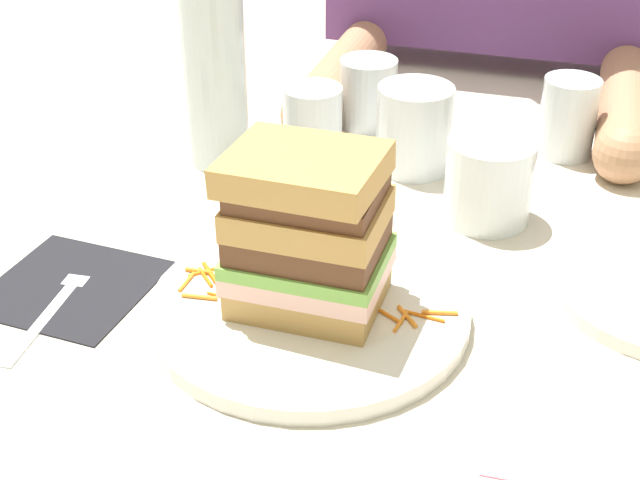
{
  "coord_description": "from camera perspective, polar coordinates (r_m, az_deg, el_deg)",
  "views": [
    {
      "loc": [
        0.17,
        -0.56,
        0.42
      ],
      "look_at": [
        -0.01,
        0.02,
        0.05
      ],
      "focal_mm": 49.73,
      "sensor_mm": 36.0,
      "label": 1
    }
  ],
  "objects": [
    {
      "name": "ground_plane",
      "position": [
        0.73,
        0.12,
        -4.43
      ],
      "size": [
        3.0,
        3.0,
        0.0
      ],
      "primitive_type": "plane",
      "color": "beige"
    },
    {
      "name": "main_plate",
      "position": [
        0.71,
        -0.7,
        -4.44
      ],
      "size": [
        0.26,
        0.26,
        0.01
      ],
      "primitive_type": "cylinder",
      "color": "white",
      "rests_on": "ground_plane"
    },
    {
      "name": "sandwich",
      "position": [
        0.67,
        -0.79,
        0.49
      ],
      "size": [
        0.12,
        0.1,
        0.13
      ],
      "color": "tan",
      "rests_on": "main_plate"
    },
    {
      "name": "carrot_shred_0",
      "position": [
        0.74,
        -8.58,
        -2.67
      ],
      "size": [
        0.0,
        0.03,
        0.0
      ],
      "primitive_type": "cylinder",
      "rotation": [
        0.0,
        1.57,
        1.54
      ],
      "color": "orange",
      "rests_on": "main_plate"
    },
    {
      "name": "carrot_shred_1",
      "position": [
        0.74,
        -7.38,
        -2.39
      ],
      "size": [
        0.02,
        0.02,
        0.0
      ],
      "primitive_type": "cylinder",
      "rotation": [
        0.0,
        1.57,
        2.32
      ],
      "color": "orange",
      "rests_on": "main_plate"
    },
    {
      "name": "carrot_shred_2",
      "position": [
        0.72,
        -6.39,
        -3.61
      ],
      "size": [
        0.03,
        0.01,
        0.0
      ],
      "primitive_type": "cylinder",
      "rotation": [
        0.0,
        1.57,
        3.03
      ],
      "color": "orange",
      "rests_on": "main_plate"
    },
    {
      "name": "carrot_shred_3",
      "position": [
        0.75,
        -7.65,
        -1.82
      ],
      "size": [
        0.02,
        0.0,
        0.0
      ],
      "primitive_type": "cylinder",
      "rotation": [
        0.0,
        1.57,
        0.04
      ],
      "color": "orange",
      "rests_on": "main_plate"
    },
    {
      "name": "carrot_shred_4",
      "position": [
        0.74,
        -7.74,
        -2.22
      ],
      "size": [
        0.02,
        0.02,
        0.0
      ],
      "primitive_type": "cylinder",
      "rotation": [
        0.0,
        1.57,
        0.78
      ],
      "color": "orange",
      "rests_on": "main_plate"
    },
    {
      "name": "carrot_shred_5",
      "position": [
        0.72,
        -7.77,
        -3.64
      ],
      "size": [
        0.03,
        0.01,
        0.0
      ],
      "primitive_type": "cylinder",
      "rotation": [
        0.0,
        1.57,
        3.26
      ],
      "color": "orange",
      "rests_on": "main_plate"
    },
    {
      "name": "carrot_shred_6",
      "position": [
        0.75,
        -7.01,
        -2.0
      ],
      "size": [
        0.02,
        0.03,
        0.0
      ],
      "primitive_type": "cylinder",
      "rotation": [
        0.0,
        1.57,
        5.44
      ],
      "color": "orange",
      "rests_on": "main_plate"
    },
    {
      "name": "carrot_shred_7",
      "position": [
        0.74,
        -5.79,
        -2.53
      ],
      "size": [
        0.02,
        0.01,
        0.0
      ],
      "primitive_type": "cylinder",
      "rotation": [
        0.0,
        1.57,
        2.78
      ],
      "color": "orange",
      "rests_on": "main_plate"
    },
    {
      "name": "carrot_shred_8",
      "position": [
        0.69,
        6.68,
        -4.88
      ],
      "size": [
        0.03,
        0.01,
        0.0
      ],
      "primitive_type": "cylinder",
      "rotation": [
        0.0,
        1.57,
        3.02
      ],
      "color": "orange",
      "rests_on": "main_plate"
    },
    {
      "name": "carrot_shred_9",
      "position": [
        0.69,
        4.31,
        -4.79
      ],
      "size": [
        0.03,
        0.02,
        0.0
      ],
      "primitive_type": "cylinder",
      "rotation": [
        0.0,
        1.57,
        2.61
      ],
      "color": "orange",
      "rests_on": "main_plate"
    },
    {
      "name": "carrot_shred_10",
      "position": [
        0.69,
        5.23,
        -5.24
      ],
      "size": [
        0.01,
        0.03,
        0.0
      ],
      "primitive_type": "cylinder",
      "rotation": [
        0.0,
        1.57,
        4.56
      ],
      "color": "orange",
      "rests_on": "main_plate"
    },
    {
      "name": "carrot_shred_11",
      "position": [
        0.7,
        7.73,
        -4.58
      ],
      "size": [
        0.03,
        0.01,
        0.0
      ],
      "primitive_type": "cylinder",
      "rotation": [
        0.0,
        1.57,
        0.23
      ],
      "color": "orange",
      "rests_on": "main_plate"
    },
    {
      "name": "carrot_shred_12",
      "position": [
        0.69,
        5.64,
        -4.91
      ],
      "size": [
        0.02,
        0.02,
        0.0
      ],
      "primitive_type": "cylinder",
      "rotation": [
        0.0,
        1.57,
        5.41
      ],
      "color": "orange",
      "rests_on": "main_plate"
    },
    {
      "name": "napkin_dark",
      "position": [
        0.78,
        -15.71,
        -2.83
      ],
      "size": [
        0.14,
        0.14,
        0.0
      ],
      "primitive_type": "cube",
      "rotation": [
        0.0,
        0.0,
        -0.07
      ],
      "color": "black",
      "rests_on": "ground_plane"
    },
    {
      "name": "fork",
      "position": [
        0.76,
        -16.48,
        -3.55
      ],
      "size": [
        0.03,
        0.17,
        0.0
      ],
      "color": "silver",
      "rests_on": "napkin_dark"
    },
    {
      "name": "knife",
      "position": [
        0.7,
        12.85,
        -6.74
      ],
      "size": [
        0.02,
        0.2,
        0.0
      ],
      "color": "silver",
      "rests_on": "ground_plane"
    },
    {
      "name": "juice_glass",
      "position": [
        0.85,
        10.77,
        3.54
      ],
      "size": [
        0.08,
        0.08,
        0.08
      ],
      "color": "white",
      "rests_on": "ground_plane"
    },
    {
      "name": "water_bottle",
      "position": [
        0.92,
        -6.94,
        12.81
      ],
      "size": [
        0.07,
        0.07,
        0.3
      ],
      "color": "silver",
      "rests_on": "ground_plane"
    },
    {
      "name": "empty_tumbler_0",
      "position": [
        0.93,
        6.08,
        7.16
      ],
      "size": [
        0.08,
        0.08,
        0.09
      ],
      "primitive_type": "cylinder",
      "color": "silver",
      "rests_on": "ground_plane"
    },
    {
      "name": "empty_tumbler_1",
      "position": [
        0.97,
        -0.47,
        7.83
      ],
      "size": [
        0.06,
        0.06,
        0.07
      ],
      "primitive_type": "cylinder",
      "color": "silver",
      "rests_on": "ground_plane"
    },
    {
      "name": "empty_tumbler_2",
      "position": [
        1.0,
        15.67,
        7.62
      ],
      "size": [
        0.06,
        0.06,
        0.09
      ],
      "primitive_type": "cylinder",
      "color": "silver",
      "rests_on": "ground_plane"
    },
    {
      "name": "empty_tumbler_3",
      "position": [
        1.03,
        3.12,
        9.44
      ],
      "size": [
        0.07,
        0.07,
        0.08
      ],
      "primitive_type": "cylinder",
      "color": "silver",
      "rests_on": "ground_plane"
    },
    {
      "name": "napkin_pink",
      "position": [
        0.63,
        15.02,
        -12.35
      ],
      "size": [
        0.1,
        0.09,
        0.0
      ],
      "primitive_type": "cube",
      "rotation": [
        0.0,
        0.0,
        0.05
      ],
      "color": "pink",
      "rests_on": "ground_plane"
    }
  ]
}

